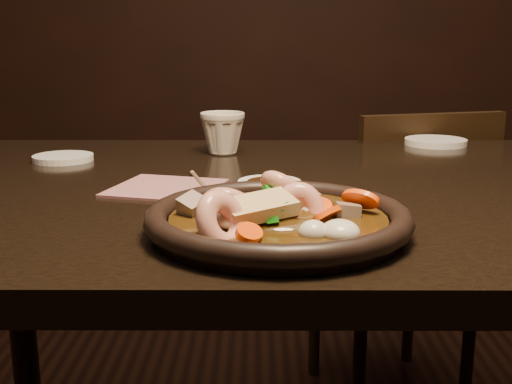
{
  "coord_description": "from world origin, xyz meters",
  "views": [
    {
      "loc": [
        -0.18,
        -1.0,
        0.97
      ],
      "look_at": [
        -0.18,
        -0.27,
        0.8
      ],
      "focal_mm": 45.0,
      "sensor_mm": 36.0,
      "label": 1
    }
  ],
  "objects_px": {
    "chair": "(403,252)",
    "plate": "(278,220)",
    "tea_cup": "(223,132)",
    "table": "(366,229)"
  },
  "relations": [
    {
      "from": "chair",
      "to": "plate",
      "type": "relative_size",
      "value": 2.58
    },
    {
      "from": "tea_cup",
      "to": "chair",
      "type": "bearing_deg",
      "value": 35.06
    },
    {
      "from": "plate",
      "to": "tea_cup",
      "type": "bearing_deg",
      "value": 99.85
    },
    {
      "from": "chair",
      "to": "tea_cup",
      "type": "bearing_deg",
      "value": 19.17
    },
    {
      "from": "plate",
      "to": "chair",
      "type": "bearing_deg",
      "value": 67.67
    },
    {
      "from": "chair",
      "to": "tea_cup",
      "type": "xyz_separation_m",
      "value": [
        -0.45,
        -0.31,
        0.35
      ]
    },
    {
      "from": "plate",
      "to": "table",
      "type": "bearing_deg",
      "value": 61.02
    },
    {
      "from": "table",
      "to": "tea_cup",
      "type": "distance_m",
      "value": 0.38
    },
    {
      "from": "chair",
      "to": "tea_cup",
      "type": "height_order",
      "value": "tea_cup"
    },
    {
      "from": "table",
      "to": "tea_cup",
      "type": "xyz_separation_m",
      "value": [
        -0.25,
        0.27,
        0.12
      ]
    }
  ]
}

